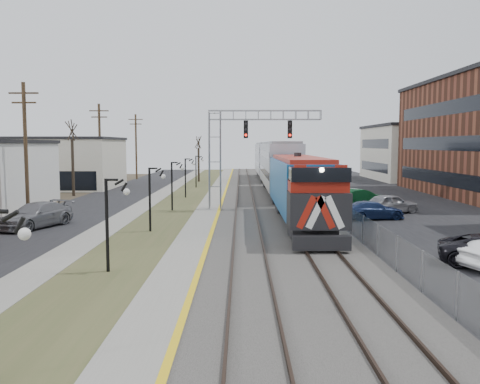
{
  "coord_description": "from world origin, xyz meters",
  "views": [
    {
      "loc": [
        1.63,
        -13.04,
        5.42
      ],
      "look_at": [
        1.56,
        16.91,
        2.6
      ],
      "focal_mm": 38.0,
      "sensor_mm": 36.0,
      "label": 1
    }
  ],
  "objects": [
    {
      "name": "ballast_bed",
      "position": [
        4.0,
        35.0,
        0.1
      ],
      "size": [
        8.0,
        120.0,
        0.2
      ],
      "primitive_type": "cube",
      "color": "#595651",
      "rests_on": "ground"
    },
    {
      "name": "platform",
      "position": [
        -1.0,
        35.0,
        0.12
      ],
      "size": [
        2.0,
        120.0,
        0.24
      ],
      "primitive_type": "cube",
      "color": "gray",
      "rests_on": "ground"
    },
    {
      "name": "bare_trees",
      "position": [
        -12.66,
        38.91,
        2.7
      ],
      "size": [
        12.3,
        42.3,
        5.95
      ],
      "color": "#382D23",
      "rests_on": "ground"
    },
    {
      "name": "parking_lot",
      "position": [
        16.0,
        35.0,
        0.02
      ],
      "size": [
        16.0,
        120.0,
        0.04
      ],
      "primitive_type": "cube",
      "color": "black",
      "rests_on": "ground"
    },
    {
      "name": "grass_median",
      "position": [
        -4.0,
        35.0,
        0.03
      ],
      "size": [
        4.0,
        120.0,
        0.06
      ],
      "primitive_type": "cube",
      "color": "#414B28",
      "rests_on": "ground"
    },
    {
      "name": "utility_poles",
      "position": [
        -14.5,
        25.0,
        5.0
      ],
      "size": [
        0.28,
        80.28,
        10.0
      ],
      "color": "#4C3823",
      "rests_on": "ground"
    },
    {
      "name": "car_lot_e",
      "position": [
        13.29,
        26.31,
        0.77
      ],
      "size": [
        4.87,
        3.53,
        1.54
      ],
      "primitive_type": "imported",
      "rotation": [
        0.0,
        0.0,
        2.0
      ],
      "color": "gray",
      "rests_on": "ground"
    },
    {
      "name": "car_street_b",
      "position": [
        -11.69,
        19.51,
        0.8
      ],
      "size": [
        4.03,
        5.96,
        1.6
      ],
      "primitive_type": "imported",
      "rotation": [
        0.0,
        0.0,
        -0.36
      ],
      "color": "slate",
      "rests_on": "ground"
    },
    {
      "name": "track_near",
      "position": [
        2.0,
        35.0,
        0.28
      ],
      "size": [
        1.58,
        120.0,
        0.15
      ],
      "color": "#2D2119",
      "rests_on": "ballast_bed"
    },
    {
      "name": "platform_edge",
      "position": [
        -0.12,
        35.0,
        0.24
      ],
      "size": [
        0.24,
        120.0,
        0.01
      ],
      "primitive_type": "cube",
      "color": "gold",
      "rests_on": "platform"
    },
    {
      "name": "sidewalk",
      "position": [
        -7.0,
        35.0,
        0.04
      ],
      "size": [
        2.0,
        120.0,
        0.08
      ],
      "primitive_type": "cube",
      "color": "gray",
      "rests_on": "ground"
    },
    {
      "name": "train",
      "position": [
        5.5,
        43.93,
        2.88
      ],
      "size": [
        3.0,
        63.05,
        5.33
      ],
      "color": "#125294",
      "rests_on": "ground"
    },
    {
      "name": "street_west",
      "position": [
        -11.5,
        35.0,
        0.02
      ],
      "size": [
        7.0,
        120.0,
        0.04
      ],
      "primitive_type": "cube",
      "color": "black",
      "rests_on": "ground"
    },
    {
      "name": "signal_gantry",
      "position": [
        1.22,
        27.99,
        5.59
      ],
      "size": [
        9.0,
        1.07,
        8.15
      ],
      "color": "gray",
      "rests_on": "ground"
    },
    {
      "name": "car_lot_d",
      "position": [
        11.11,
        23.16,
        0.66
      ],
      "size": [
        4.78,
        2.64,
        1.31
      ],
      "primitive_type": "imported",
      "rotation": [
        0.0,
        0.0,
        1.76
      ],
      "color": "navy",
      "rests_on": "ground"
    },
    {
      "name": "car_lot_f",
      "position": [
        11.91,
        30.53,
        0.77
      ],
      "size": [
        4.97,
        3.31,
        1.55
      ],
      "primitive_type": "imported",
      "rotation": [
        0.0,
        0.0,
        1.96
      ],
      "color": "#0C3E1E",
      "rests_on": "ground"
    },
    {
      "name": "track_far",
      "position": [
        5.5,
        35.0,
        0.28
      ],
      "size": [
        1.58,
        120.0,
        0.15
      ],
      "color": "#2D2119",
      "rests_on": "ballast_bed"
    },
    {
      "name": "ground",
      "position": [
        0.0,
        0.0,
        0.0
      ],
      "size": [
        160.0,
        160.0,
        0.0
      ],
      "primitive_type": "plane",
      "color": "#473D2D",
      "rests_on": "ground"
    },
    {
      "name": "lampposts",
      "position": [
        -4.0,
        18.29,
        2.0
      ],
      "size": [
        0.14,
        62.14,
        4.0
      ],
      "color": "black",
      "rests_on": "ground"
    },
    {
      "name": "fence",
      "position": [
        8.2,
        35.0,
        0.8
      ],
      "size": [
        0.04,
        120.0,
        1.6
      ],
      "primitive_type": "cube",
      "color": "gray",
      "rests_on": "ground"
    }
  ]
}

